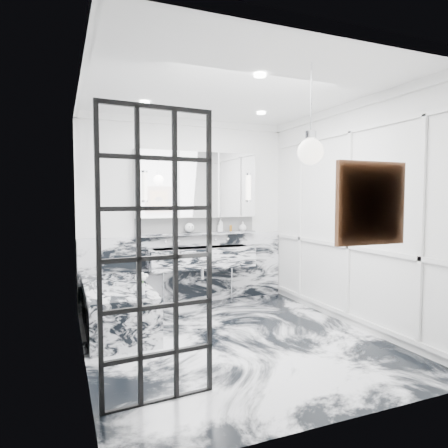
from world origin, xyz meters
name	(u,v)px	position (x,y,z in m)	size (l,w,h in m)	color
floor	(234,340)	(0.00, 0.00, 0.00)	(3.60, 3.60, 0.00)	silver
ceiling	(234,89)	(0.00, 0.00, 2.80)	(3.60, 3.60, 0.00)	white
wall_back	(187,212)	(0.00, 1.80, 1.40)	(3.60, 3.60, 0.00)	white
wall_front	(339,229)	(0.00, -1.80, 1.40)	(3.60, 3.60, 0.00)	white
wall_left	(82,221)	(-1.60, 0.00, 1.40)	(3.60, 3.60, 0.00)	white
wall_right	(350,215)	(1.60, 0.00, 1.40)	(3.60, 3.60, 0.00)	white
marble_clad_back	(188,269)	(0.00, 1.78, 0.53)	(3.18, 0.05, 1.05)	silver
marble_clad_left	(84,227)	(-1.59, 0.00, 1.34)	(0.02, 3.56, 2.68)	silver
panel_molding	(348,223)	(1.58, 0.00, 1.30)	(0.03, 3.40, 2.30)	white
soap_bottle_a	(221,225)	(0.52, 1.71, 1.20)	(0.08, 0.08, 0.21)	#8C5919
soap_bottle_b	(220,227)	(0.51, 1.71, 1.17)	(0.07, 0.07, 0.15)	#4C4C51
soap_bottle_c	(243,226)	(0.90, 1.71, 1.17)	(0.12, 0.12, 0.15)	silver
face_pot	(189,228)	(0.01, 1.71, 1.17)	(0.15, 0.15, 0.15)	white
amber_bottle	(231,228)	(0.70, 1.71, 1.14)	(0.04, 0.04, 0.10)	#8C5919
flower_vase	(141,289)	(-0.98, 0.33, 0.61)	(0.08, 0.08, 0.12)	silver
crittall_door	(157,258)	(-1.10, -1.02, 1.15)	(0.88, 0.04, 2.30)	black
artwork	(371,203)	(0.32, -1.76, 1.58)	(0.51, 0.05, 0.51)	#B47812
pendant_light	(311,152)	(0.19, -1.18, 2.01)	(0.22, 0.22, 0.22)	white
trough_sink	(201,257)	(0.15, 1.55, 0.73)	(1.60, 0.45, 0.30)	silver
ledge	(198,234)	(0.15, 1.72, 1.07)	(1.90, 0.14, 0.04)	silver
subway_tile	(196,225)	(0.15, 1.78, 1.21)	(1.90, 0.03, 0.23)	white
mirror_cabinet	(197,185)	(0.15, 1.73, 1.82)	(1.90, 0.16, 1.00)	white
sconce_left	(145,186)	(-0.67, 1.63, 1.78)	(0.07, 0.07, 0.40)	white
sconce_right	(249,188)	(0.97, 1.63, 1.78)	(0.07, 0.07, 0.40)	white
bathtub	(117,307)	(-1.18, 0.90, 0.28)	(0.75, 1.65, 0.55)	silver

